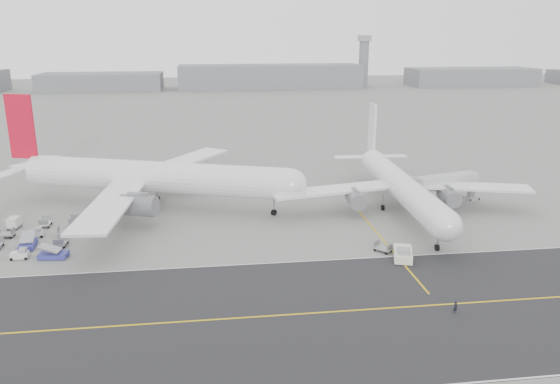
{
  "coord_description": "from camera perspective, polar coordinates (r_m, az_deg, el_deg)",
  "views": [
    {
      "loc": [
        1.74,
        -77.48,
        33.54
      ],
      "look_at": [
        13.53,
        12.0,
        6.92
      ],
      "focal_mm": 35.0,
      "sensor_mm": 36.0,
      "label": 1
    }
  ],
  "objects": [
    {
      "name": "taxiway",
      "position": [
        68.38,
        -3.89,
        -12.97
      ],
      "size": [
        220.0,
        59.0,
        0.03
      ],
      "color": "#2C2C2F",
      "rests_on": "ground"
    },
    {
      "name": "jet_bridge",
      "position": [
        114.67,
        16.91,
        0.9
      ],
      "size": [
        16.22,
        7.04,
        6.07
      ],
      "rotation": [
        0.0,
        0.0,
        0.26
      ],
      "color": "gray",
      "rests_on": "ground"
    },
    {
      "name": "airliner_a",
      "position": [
        109.77,
        -13.49,
        1.57
      ],
      "size": [
        60.36,
        59.25,
        21.67
      ],
      "rotation": [
        0.0,
        0.0,
        1.23
      ],
      "color": "white",
      "rests_on": "ground"
    },
    {
      "name": "gse_cluster",
      "position": [
        100.52,
        -25.86,
        -4.78
      ],
      "size": [
        23.21,
        22.37,
        2.1
      ],
      "primitive_type": null,
      "rotation": [
        0.0,
        0.0,
        -0.0
      ],
      "color": "#939398",
      "rests_on": "ground"
    },
    {
      "name": "stray_dolly",
      "position": [
        88.49,
        10.69,
        -6.14
      ],
      "size": [
        2.98,
        3.09,
        1.64
      ],
      "primitive_type": null,
      "rotation": [
        0.0,
        0.0,
        0.71
      ],
      "color": "silver",
      "rests_on": "ground"
    },
    {
      "name": "ground",
      "position": [
        84.45,
        -8.13,
        -7.14
      ],
      "size": [
        700.0,
        700.0,
        0.0
      ],
      "primitive_type": "plane",
      "color": "gray",
      "rests_on": "ground"
    },
    {
      "name": "control_tower",
      "position": [
        356.71,
        8.74,
        13.48
      ],
      "size": [
        7.0,
        7.0,
        31.25
      ],
      "color": "slate",
      "rests_on": "ground"
    },
    {
      "name": "airliner_b",
      "position": [
        107.62,
        12.4,
        0.75
      ],
      "size": [
        51.15,
        51.79,
        17.85
      ],
      "rotation": [
        0.0,
        0.0,
        -0.04
      ],
      "color": "white",
      "rests_on": "ground"
    },
    {
      "name": "pushback_tug",
      "position": [
        86.04,
        12.72,
        -6.31
      ],
      "size": [
        4.22,
        7.41,
        2.1
      ],
      "rotation": [
        0.0,
        0.0,
        -0.3
      ],
      "color": "white",
      "rests_on": "ground"
    },
    {
      "name": "ground_crew_a",
      "position": [
        72.17,
        17.86,
        -11.37
      ],
      "size": [
        0.71,
        0.59,
        1.68
      ],
      "primitive_type": "imported",
      "rotation": [
        0.0,
        0.0,
        0.36
      ],
      "color": "black",
      "rests_on": "ground"
    },
    {
      "name": "horizon_buildings",
      "position": [
        340.32,
        -2.75,
        10.76
      ],
      "size": [
        520.0,
        28.0,
        28.0
      ],
      "primitive_type": null,
      "color": "slate",
      "rests_on": "ground"
    }
  ]
}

